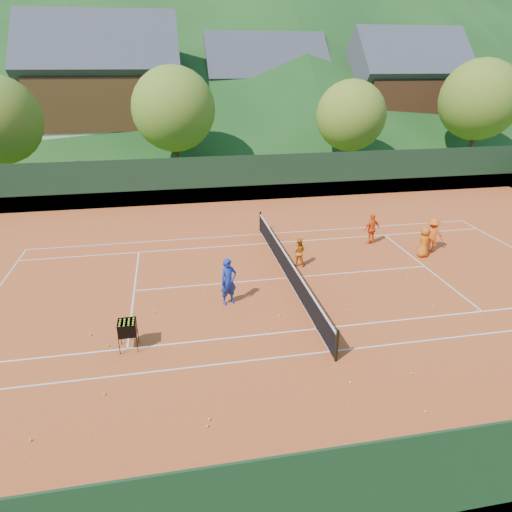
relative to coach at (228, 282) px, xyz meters
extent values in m
plane|color=#2C4B17|center=(2.76, 1.74, -0.94)|extent=(400.00, 400.00, 0.00)
cube|color=#BF4D1F|center=(2.76, 1.74, -0.93)|extent=(40.00, 24.00, 0.02)
imported|color=#182FA0|center=(0.00, 0.00, 0.00)|extent=(0.79, 0.67, 1.84)
imported|color=orange|center=(3.56, 2.92, -0.26)|extent=(0.78, 0.70, 1.31)
imported|color=#FC5F16|center=(7.91, 4.85, -0.13)|extent=(1.00, 0.64, 1.58)
imported|color=orange|center=(9.63, 2.81, -0.19)|extent=(0.79, 0.59, 1.46)
imported|color=#FA5D16|center=(10.39, 3.41, -0.10)|extent=(1.19, 0.87, 1.65)
sphere|color=#C7DF25|center=(-4.10, -4.56, -0.89)|extent=(0.07, 0.07, 0.07)
sphere|color=#C7DF25|center=(-1.40, -6.29, -0.89)|extent=(0.07, 0.07, 0.07)
sphere|color=#C7DF25|center=(-1.33, -6.06, -0.89)|extent=(0.07, 0.07, 0.07)
sphere|color=#C7DF25|center=(-4.91, -1.35, -0.89)|extent=(0.07, 0.07, 0.07)
sphere|color=#C7DF25|center=(-4.26, -2.14, -0.89)|extent=(0.07, 0.07, 0.07)
sphere|color=#C7DF25|center=(7.53, -1.74, -0.89)|extent=(0.07, 0.07, 0.07)
sphere|color=#C7DF25|center=(-2.78, -0.20, -0.89)|extent=(0.07, 0.07, 0.07)
sphere|color=#C7DF25|center=(7.79, 0.71, -0.89)|extent=(0.07, 0.07, 0.07)
sphere|color=#C7DF25|center=(-0.81, 0.81, -0.89)|extent=(0.07, 0.07, 0.07)
sphere|color=#C7DF25|center=(8.95, -2.34, -0.89)|extent=(0.07, 0.07, 0.07)
sphere|color=#C7DF25|center=(4.32, -6.84, -0.89)|extent=(0.07, 0.07, 0.07)
sphere|color=#C7DF25|center=(4.36, -1.38, -0.89)|extent=(0.07, 0.07, 0.07)
sphere|color=#C7DF25|center=(2.81, -5.36, -0.89)|extent=(0.07, 0.07, 0.07)
sphere|color=#C7DF25|center=(1.22, -2.14, -0.89)|extent=(0.07, 0.07, 0.07)
sphere|color=#C7DF25|center=(4.74, -5.30, -0.89)|extent=(0.07, 0.07, 0.07)
sphere|color=#C7DF25|center=(1.68, -1.30, -0.89)|extent=(0.07, 0.07, 0.07)
sphere|color=#C7DF25|center=(-5.68, -5.96, -0.89)|extent=(0.07, 0.07, 0.07)
sphere|color=#C7DF25|center=(0.31, -7.75, -0.89)|extent=(0.07, 0.07, 0.07)
cube|color=silver|center=(2.76, -3.75, -0.92)|extent=(23.77, 0.06, 0.00)
cube|color=silver|center=(2.76, 7.22, -0.92)|extent=(23.77, 0.06, 0.00)
cube|color=white|center=(2.76, -2.38, -0.92)|extent=(23.77, 0.06, 0.00)
cube|color=white|center=(2.76, 5.85, -0.92)|extent=(23.77, 0.06, 0.00)
cube|color=white|center=(-3.64, 1.74, -0.92)|extent=(0.06, 8.23, 0.00)
cube|color=white|center=(9.16, 1.74, -0.92)|extent=(0.06, 8.23, 0.00)
cube|color=white|center=(2.76, 1.74, -0.92)|extent=(12.80, 0.06, 0.00)
cube|color=white|center=(2.76, 1.74, -0.92)|extent=(0.06, 10.97, 0.00)
cube|color=black|center=(2.76, 1.74, -0.47)|extent=(0.03, 11.97, 0.90)
cube|color=white|center=(2.76, 1.74, 0.00)|extent=(0.05, 11.97, 0.06)
cylinder|color=black|center=(2.76, -4.25, -0.37)|extent=(0.10, 0.10, 1.10)
cylinder|color=black|center=(2.76, 7.72, -0.37)|extent=(0.10, 0.10, 1.10)
cube|color=black|center=(2.76, 13.74, 0.58)|extent=(40.00, 0.05, 3.00)
cube|color=#195725|center=(2.76, 13.74, -0.42)|extent=(40.40, 0.05, 1.00)
cube|color=black|center=(2.76, -10.26, 0.58)|extent=(40.00, 0.05, 3.00)
cylinder|color=black|center=(-3.83, -2.64, -0.65)|extent=(0.02, 0.02, 0.55)
cylinder|color=black|center=(-3.28, -2.64, -0.65)|extent=(0.02, 0.02, 0.55)
cylinder|color=black|center=(-3.83, -2.09, -0.65)|extent=(0.02, 0.02, 0.55)
cylinder|color=black|center=(-3.28, -2.09, -0.65)|extent=(0.02, 0.02, 0.55)
cube|color=black|center=(-3.55, -2.37, -0.37)|extent=(0.55, 0.55, 0.02)
cube|color=black|center=(-3.55, -2.64, -0.15)|extent=(0.55, 0.02, 0.45)
cube|color=black|center=(-3.55, -2.09, -0.15)|extent=(0.55, 0.02, 0.45)
cube|color=black|center=(-3.83, -2.37, -0.15)|extent=(0.02, 0.55, 0.45)
cube|color=black|center=(-3.28, -2.37, -0.15)|extent=(0.02, 0.55, 0.45)
sphere|color=#CCE526|center=(-3.76, -2.57, 0.04)|extent=(0.07, 0.07, 0.07)
sphere|color=#CCE526|center=(-3.76, -2.43, 0.04)|extent=(0.07, 0.07, 0.07)
sphere|color=#CCE526|center=(-3.76, -2.30, 0.04)|extent=(0.07, 0.07, 0.07)
sphere|color=#CCE526|center=(-3.76, -2.16, 0.04)|extent=(0.07, 0.07, 0.07)
sphere|color=#CCE526|center=(-3.62, -2.57, 0.04)|extent=(0.07, 0.07, 0.07)
sphere|color=#CCE526|center=(-3.62, -2.43, 0.04)|extent=(0.07, 0.07, 0.07)
sphere|color=#CCE526|center=(-3.62, -2.30, 0.04)|extent=(0.07, 0.07, 0.07)
sphere|color=#CCE526|center=(-3.62, -2.16, 0.04)|extent=(0.07, 0.07, 0.07)
sphere|color=#CCE526|center=(-3.48, -2.57, 0.04)|extent=(0.07, 0.07, 0.07)
sphere|color=#CCE526|center=(-3.48, -2.43, 0.04)|extent=(0.07, 0.07, 0.07)
sphere|color=#CCE526|center=(-3.48, -2.30, 0.04)|extent=(0.07, 0.07, 0.07)
sphere|color=#CCE526|center=(-3.48, -2.16, 0.04)|extent=(0.07, 0.07, 0.07)
sphere|color=#CCE526|center=(-3.35, -2.57, 0.04)|extent=(0.07, 0.07, 0.07)
sphere|color=#CCE526|center=(-3.35, -2.43, 0.04)|extent=(0.07, 0.07, 0.07)
sphere|color=#CCE526|center=(-3.35, -2.30, 0.04)|extent=(0.07, 0.07, 0.07)
sphere|color=#CCE526|center=(-3.35, -2.16, 0.04)|extent=(0.07, 0.07, 0.07)
cube|color=beige|center=(-7.24, 31.74, 0.50)|extent=(12.00, 9.00, 2.88)
cube|color=#3C2410|center=(-7.24, 31.74, 4.18)|extent=(12.24, 9.18, 4.48)
cube|color=#3E3E45|center=(-7.24, 31.74, 7.02)|extent=(13.80, 9.93, 9.93)
cube|color=beige|center=(8.76, 35.74, 0.32)|extent=(11.00, 8.00, 2.52)
cube|color=#3C2210|center=(8.76, 35.74, 3.54)|extent=(11.22, 8.16, 3.92)
cube|color=#3D3D44|center=(8.76, 35.74, 6.10)|extent=(12.65, 8.82, 8.82)
cube|color=beige|center=(22.76, 31.74, 0.41)|extent=(10.00, 8.00, 2.70)
cube|color=#391C0F|center=(22.76, 31.74, 3.86)|extent=(10.20, 8.16, 4.20)
cube|color=#424149|center=(22.76, 31.74, 6.56)|extent=(11.50, 8.82, 8.82)
cylinder|color=#43291A|center=(-13.24, 19.74, 0.41)|extent=(0.36, 0.36, 2.70)
cylinder|color=#3E2518|center=(-1.24, 21.74, 0.50)|extent=(0.36, 0.36, 2.88)
sphere|color=#4A7B20|center=(-1.24, 21.74, 4.26)|extent=(6.40, 6.40, 6.40)
cylinder|color=#3C2518|center=(12.76, 20.74, 0.32)|extent=(0.36, 0.36, 2.52)
sphere|color=#547B21|center=(12.76, 20.74, 3.61)|extent=(5.60, 5.60, 5.60)
cylinder|color=#41281A|center=(24.76, 21.74, 0.59)|extent=(0.36, 0.36, 3.06)
sphere|color=#4A731E|center=(24.76, 21.74, 4.58)|extent=(6.80, 6.80, 6.80)
camera|label=1|loc=(-1.85, -15.29, 7.62)|focal=32.00mm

